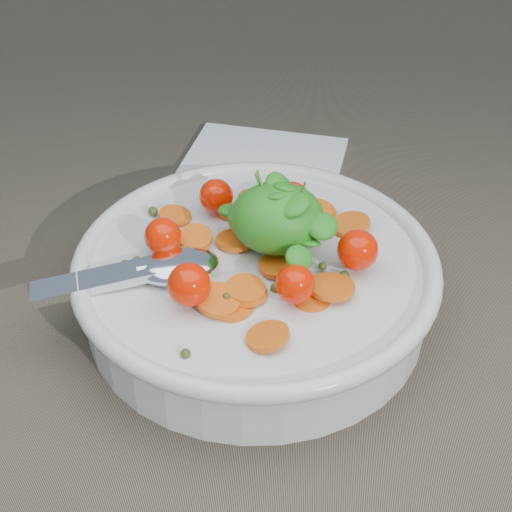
{
  "coord_description": "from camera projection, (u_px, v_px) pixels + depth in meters",
  "views": [
    {
      "loc": [
        0.05,
        -0.46,
        0.41
      ],
      "look_at": [
        0.02,
        -0.01,
        0.06
      ],
      "focal_mm": 50.0,
      "sensor_mm": 36.0,
      "label": 1
    }
  ],
  "objects": [
    {
      "name": "napkin",
      "position": [
        262.0,
        165.0,
        0.79
      ],
      "size": [
        0.19,
        0.18,
        0.01
      ],
      "primitive_type": "cube",
      "rotation": [
        0.0,
        0.0,
        -0.16
      ],
      "color": "white",
      "rests_on": "ground"
    },
    {
      "name": "ground",
      "position": [
        231.0,
        301.0,
        0.61
      ],
      "size": [
        6.0,
        6.0,
        0.0
      ],
      "primitive_type": "plane",
      "color": "#6A5F4B",
      "rests_on": "ground"
    },
    {
      "name": "bowl",
      "position": [
        256.0,
        278.0,
        0.58
      ],
      "size": [
        0.32,
        0.29,
        0.12
      ],
      "color": "silver",
      "rests_on": "ground"
    }
  ]
}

